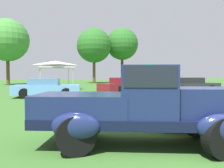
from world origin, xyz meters
The scene contains 10 objects.
ground_plane centered at (0.00, 0.00, 0.00)m, with size 120.00×120.00×0.00m, color #386628.
feature_pickup_truck centered at (-0.44, 0.48, 0.87)m, with size 4.67×3.05×1.70m.
show_car_skyblue centered at (-1.68, 12.08, 0.60)m, with size 4.45×2.53×1.22m.
show_car_burgundy centered at (4.38, 13.25, 0.60)m, with size 4.81×2.97×1.22m.
show_car_charcoal centered at (9.25, 12.00, 0.60)m, with size 4.31×1.94×1.22m.
canopy_tent_left_field centered at (-0.37, 19.21, 2.42)m, with size 3.10×3.10×2.71m.
canopy_tent_center_field centered at (10.32, 20.85, 2.42)m, with size 3.28×3.28×2.71m.
treeline_mid_left centered at (-5.37, 31.11, 5.93)m, with size 5.62×5.62×8.76m.
treeline_center centered at (6.88, 32.93, 5.85)m, with size 5.35×5.35×8.55m.
treeline_mid_right centered at (12.10, 34.34, 6.44)m, with size 5.33×5.33×9.13m.
Camera 1 is at (-2.72, -4.20, 1.54)m, focal length 39.40 mm.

